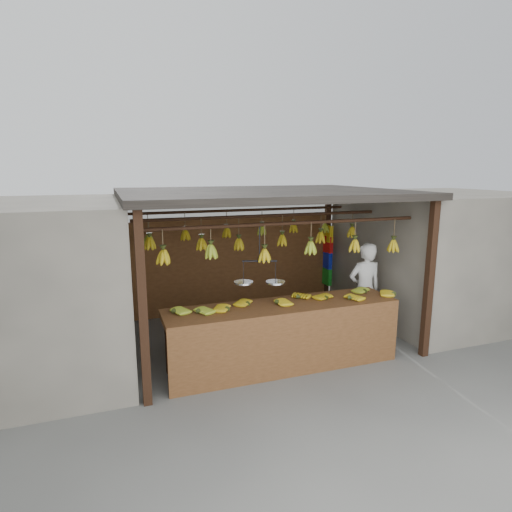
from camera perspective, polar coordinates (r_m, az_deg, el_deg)
name	(u,v)px	position (r m, az deg, el deg)	size (l,w,h in m)	color
ground	(262,336)	(7.21, 0.82, -10.63)	(80.00, 80.00, 0.00)	#5B5B57
stall	(255,216)	(7.03, -0.08, 5.41)	(4.30, 3.30, 2.40)	black
neighbor_left	(8,290)	(6.57, -30.12, -3.89)	(3.00, 3.00, 2.30)	slate
neighbor_right	(441,254)	(8.77, 23.46, 0.25)	(3.00, 3.00, 2.30)	slate
counter	(286,321)	(5.86, 4.05, -8.59)	(3.47, 0.74, 0.96)	brown
hanging_bananas	(262,240)	(6.76, 0.82, 2.16)	(3.59, 2.23, 0.39)	gold
balance_scale	(260,279)	(5.78, 0.47, -3.09)	(0.66, 0.39, 0.80)	black
vendor	(365,290)	(7.24, 14.27, -4.39)	(0.57, 0.37, 1.56)	white
bag_bundles	(328,254)	(8.89, 9.53, 0.30)	(0.08, 0.26, 1.24)	yellow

